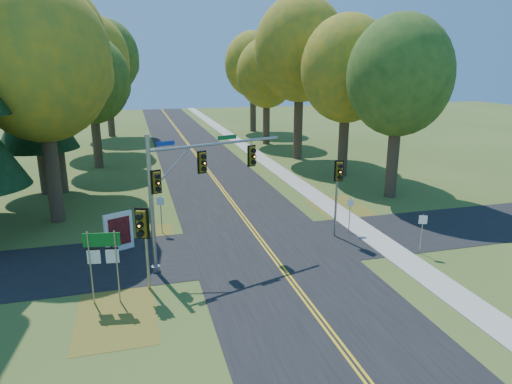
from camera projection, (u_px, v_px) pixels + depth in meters
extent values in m
plane|color=#3D511C|center=(277.00, 262.00, 22.46)|extent=(160.00, 160.00, 0.00)
cube|color=black|center=(277.00, 261.00, 22.45)|extent=(8.00, 160.00, 0.02)
cube|color=black|center=(265.00, 246.00, 24.31)|extent=(60.00, 6.00, 0.02)
cube|color=gold|center=(275.00, 261.00, 22.42)|extent=(0.10, 160.00, 0.01)
cube|color=gold|center=(278.00, 261.00, 22.47)|extent=(0.10, 160.00, 0.01)
cube|color=#9E998E|center=(389.00, 248.00, 24.02)|extent=(1.60, 160.00, 0.06)
cube|color=brown|center=(139.00, 245.00, 24.52)|extent=(4.00, 6.00, 0.00)
cube|color=brown|center=(348.00, 213.00, 29.75)|extent=(3.50, 8.00, 0.00)
cube|color=brown|center=(117.00, 314.00, 17.77)|extent=(3.00, 5.00, 0.00)
cylinder|color=#38281C|center=(52.00, 168.00, 27.33)|extent=(0.86, 0.86, 6.75)
ellipsoid|color=#BD8C19|center=(39.00, 61.00, 25.64)|extent=(8.00, 8.00, 9.20)
sphere|color=#BD8C19|center=(73.00, 75.00, 27.38)|extent=(4.80, 4.80, 4.80)
sphere|color=#BD8C19|center=(6.00, 45.00, 24.33)|extent=(4.40, 4.40, 4.40)
cylinder|color=#38281C|center=(393.00, 156.00, 32.62)|extent=(0.83, 0.83, 6.08)
ellipsoid|color=#547123|center=(400.00, 76.00, 31.10)|extent=(7.20, 7.20, 8.28)
sphere|color=#547123|center=(408.00, 85.00, 32.67)|extent=(4.32, 4.32, 4.32)
sphere|color=#547123|center=(390.00, 65.00, 29.92)|extent=(3.96, 3.96, 3.96)
cylinder|color=#38281C|center=(57.00, 144.00, 33.49)|extent=(0.89, 0.89, 7.42)
ellipsoid|color=#BD8C19|center=(46.00, 48.00, 31.65)|extent=(8.60, 8.60, 9.89)
sphere|color=#BD8C19|center=(75.00, 61.00, 33.52)|extent=(5.16, 5.16, 5.16)
sphere|color=#BD8C19|center=(17.00, 34.00, 30.24)|extent=(4.73, 4.73, 4.73)
cylinder|color=#38281C|center=(343.00, 140.00, 38.75)|extent=(0.84, 0.84, 6.30)
ellipsoid|color=#BD8C19|center=(347.00, 69.00, 37.16)|extent=(7.60, 7.60, 8.74)
sphere|color=#BD8C19|center=(357.00, 78.00, 38.81)|extent=(4.56, 4.56, 4.56)
sphere|color=#BD8C19|center=(337.00, 59.00, 35.91)|extent=(4.18, 4.18, 4.18)
cylinder|color=#38281C|center=(97.00, 138.00, 41.90)|extent=(0.81, 0.81, 5.62)
ellipsoid|color=#547123|center=(91.00, 80.00, 40.48)|extent=(6.80, 6.80, 7.82)
sphere|color=#547123|center=(108.00, 87.00, 41.96)|extent=(4.08, 4.08, 4.08)
sphere|color=#547123|center=(75.00, 72.00, 39.37)|extent=(3.74, 3.74, 3.74)
cylinder|color=#38281C|center=(298.00, 121.00, 45.80)|extent=(0.90, 0.90, 7.65)
ellipsoid|color=#BD8C19|center=(300.00, 49.00, 43.92)|extent=(8.80, 8.80, 10.12)
sphere|color=#BD8C19|center=(312.00, 59.00, 45.83)|extent=(5.28, 5.28, 5.28)
sphere|color=#BD8C19|center=(288.00, 39.00, 42.47)|extent=(4.84, 4.84, 4.84)
cylinder|color=#38281C|center=(95.00, 120.00, 49.64)|extent=(0.87, 0.87, 6.98)
ellipsoid|color=#BD8C19|center=(89.00, 59.00, 47.90)|extent=(8.20, 8.20, 9.43)
sphere|color=#BD8C19|center=(107.00, 67.00, 49.69)|extent=(4.92, 4.92, 4.92)
sphere|color=#BD8C19|center=(73.00, 50.00, 46.56)|extent=(4.51, 4.51, 4.51)
cylinder|color=#38281C|center=(266.00, 119.00, 54.43)|extent=(0.82, 0.82, 5.85)
ellipsoid|color=#BD8C19|center=(267.00, 73.00, 52.97)|extent=(7.00, 7.00, 8.05)
sphere|color=#BD8C19|center=(275.00, 79.00, 54.49)|extent=(4.20, 4.20, 4.20)
sphere|color=#BD8C19|center=(258.00, 67.00, 51.82)|extent=(3.85, 3.85, 3.85)
cylinder|color=#38281C|center=(110.00, 109.00, 60.03)|extent=(0.88, 0.88, 7.20)
ellipsoid|color=#547123|center=(105.00, 57.00, 58.24)|extent=(8.40, 8.40, 9.66)
sphere|color=#547123|center=(120.00, 64.00, 60.07)|extent=(5.04, 5.04, 5.04)
sphere|color=#547123|center=(92.00, 50.00, 56.86)|extent=(4.62, 4.62, 4.62)
cylinder|color=#38281C|center=(253.00, 108.00, 64.58)|extent=(0.85, 0.85, 6.53)
ellipsoid|color=#BD8C19|center=(253.00, 64.00, 62.94)|extent=(7.80, 7.80, 8.97)
sphere|color=#BD8C19|center=(261.00, 70.00, 64.64)|extent=(4.68, 4.68, 4.68)
sphere|color=#BD8C19|center=(245.00, 58.00, 61.66)|extent=(4.29, 4.29, 4.29)
cylinder|color=#38281C|center=(42.00, 172.00, 33.54)|extent=(0.50, 0.50, 3.42)
cone|color=black|center=(34.00, 111.00, 32.33)|extent=(5.60, 5.60, 5.45)
cone|color=black|center=(27.00, 54.00, 31.27)|extent=(4.57, 4.57, 5.45)
cylinder|color=gray|center=(152.00, 206.00, 20.50)|extent=(0.20, 0.20, 6.47)
cylinder|color=gray|center=(156.00, 269.00, 21.34)|extent=(0.41, 0.41, 0.28)
cylinder|color=gray|center=(218.00, 144.00, 21.65)|extent=(6.63, 2.28, 0.13)
cylinder|color=gray|center=(171.00, 169.00, 20.61)|extent=(2.01, 0.73, 1.91)
cylinder|color=gray|center=(202.00, 149.00, 21.23)|extent=(0.04, 0.04, 0.33)
cube|color=#72590C|center=(202.00, 162.00, 21.41)|extent=(0.38, 0.36, 0.92)
cube|color=black|center=(202.00, 162.00, 21.41)|extent=(0.47, 0.18, 1.09)
sphere|color=orange|center=(204.00, 163.00, 21.23)|extent=(0.17, 0.17, 0.17)
cylinder|color=black|center=(204.00, 157.00, 21.15)|extent=(0.26, 0.21, 0.22)
cylinder|color=black|center=(204.00, 163.00, 21.23)|extent=(0.26, 0.21, 0.22)
cylinder|color=black|center=(204.00, 169.00, 21.32)|extent=(0.26, 0.21, 0.22)
cylinder|color=gray|center=(251.00, 143.00, 22.70)|extent=(0.04, 0.04, 0.33)
cube|color=#72590C|center=(251.00, 156.00, 22.87)|extent=(0.38, 0.36, 0.92)
cube|color=black|center=(251.00, 156.00, 22.87)|extent=(0.47, 0.18, 1.09)
sphere|color=orange|center=(254.00, 157.00, 22.70)|extent=(0.17, 0.17, 0.17)
cylinder|color=black|center=(254.00, 151.00, 22.62)|extent=(0.26, 0.21, 0.22)
cylinder|color=black|center=(254.00, 157.00, 22.70)|extent=(0.26, 0.21, 0.22)
cylinder|color=black|center=(254.00, 162.00, 22.78)|extent=(0.26, 0.21, 0.22)
cube|color=#72590C|center=(156.00, 182.00, 20.21)|extent=(0.38, 0.36, 0.92)
cube|color=black|center=(156.00, 182.00, 20.21)|extent=(0.47, 0.18, 1.09)
sphere|color=orange|center=(158.00, 183.00, 20.04)|extent=(0.17, 0.17, 0.17)
cylinder|color=black|center=(158.00, 176.00, 19.96)|extent=(0.26, 0.21, 0.22)
cylinder|color=black|center=(158.00, 183.00, 20.04)|extent=(0.26, 0.21, 0.22)
cylinder|color=black|center=(158.00, 189.00, 20.12)|extent=(0.26, 0.21, 0.22)
cube|color=navy|center=(166.00, 143.00, 20.19)|extent=(0.80, 0.29, 0.20)
cube|color=#0C5926|center=(227.00, 137.00, 21.85)|extent=(0.98, 0.35, 0.20)
cylinder|color=gray|center=(336.00, 199.00, 25.17)|extent=(0.12, 0.12, 4.33)
cube|color=#72590C|center=(339.00, 171.00, 24.51)|extent=(0.37, 0.34, 0.98)
cube|color=black|center=(339.00, 171.00, 24.51)|extent=(0.51, 0.10, 1.16)
sphere|color=orange|center=(340.00, 172.00, 24.29)|extent=(0.18, 0.18, 0.18)
cylinder|color=black|center=(340.00, 166.00, 24.20)|extent=(0.26, 0.19, 0.24)
cylinder|color=black|center=(340.00, 172.00, 24.29)|extent=(0.26, 0.19, 0.24)
cylinder|color=black|center=(340.00, 178.00, 24.38)|extent=(0.26, 0.19, 0.24)
cylinder|color=#919399|center=(147.00, 249.00, 19.29)|extent=(0.14, 0.14, 3.65)
cube|color=#72590C|center=(142.00, 223.00, 18.71)|extent=(0.49, 0.47, 1.14)
cube|color=black|center=(142.00, 223.00, 18.71)|extent=(0.56, 0.27, 1.35)
sphere|color=orange|center=(140.00, 225.00, 18.46)|extent=(0.21, 0.21, 0.21)
cylinder|color=black|center=(139.00, 217.00, 18.36)|extent=(0.32, 0.28, 0.27)
cylinder|color=black|center=(140.00, 225.00, 18.46)|extent=(0.32, 0.28, 0.27)
cylinder|color=black|center=(140.00, 234.00, 18.56)|extent=(0.32, 0.28, 0.27)
cylinder|color=gray|center=(91.00, 268.00, 18.15)|extent=(0.06, 0.06, 3.09)
cylinder|color=gray|center=(117.00, 267.00, 18.26)|extent=(0.06, 0.06, 3.09)
cube|color=#0D5E1B|center=(101.00, 240.00, 17.91)|extent=(1.43, 0.26, 0.57)
cube|color=silver|center=(101.00, 240.00, 17.91)|extent=(1.22, 0.20, 0.08)
cube|color=silver|center=(94.00, 257.00, 18.07)|extent=(0.52, 0.12, 0.57)
cube|color=black|center=(93.00, 249.00, 17.97)|extent=(0.51, 0.09, 0.10)
cube|color=silver|center=(112.00, 256.00, 18.14)|extent=(0.52, 0.12, 0.57)
cube|color=black|center=(112.00, 248.00, 18.05)|extent=(0.51, 0.09, 0.10)
cube|color=white|center=(119.00, 232.00, 23.54)|extent=(1.43, 0.79, 2.05)
cube|color=maroon|center=(120.00, 231.00, 23.44)|extent=(1.05, 0.48, 1.48)
cube|color=white|center=(110.00, 250.00, 23.42)|extent=(0.12, 0.12, 0.34)
cube|color=white|center=(130.00, 244.00, 24.12)|extent=(0.12, 0.12, 0.34)
cylinder|color=gray|center=(350.00, 215.00, 26.02)|extent=(0.05, 0.05, 2.09)
cube|color=silver|center=(351.00, 203.00, 25.80)|extent=(0.40, 0.06, 0.43)
cylinder|color=gray|center=(421.00, 234.00, 23.11)|extent=(0.05, 0.05, 2.13)
cube|color=white|center=(423.00, 220.00, 22.88)|extent=(0.38, 0.20, 0.44)
cylinder|color=gray|center=(161.00, 214.00, 25.97)|extent=(0.05, 0.05, 2.21)
cube|color=silver|center=(160.00, 201.00, 25.73)|extent=(0.41, 0.17, 0.45)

